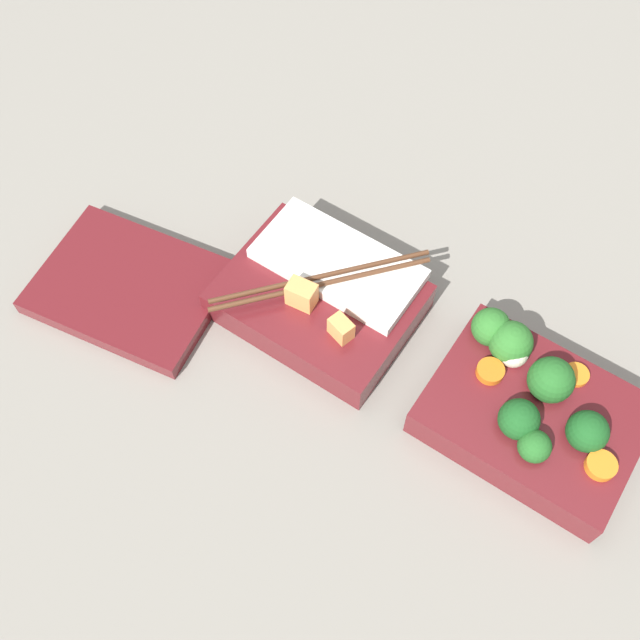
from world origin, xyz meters
TOP-DOWN VIEW (x-y plane):
  - ground_plane at (0.00, 0.00)m, footprint 3.00×3.00m
  - bento_tray_vegetable at (-0.10, -0.01)m, footprint 0.18×0.14m
  - bento_tray_rice at (0.13, -0.01)m, footprint 0.18×0.17m
  - bento_lid at (0.30, 0.09)m, footprint 0.20×0.16m

SIDE VIEW (x-z plane):
  - ground_plane at x=0.00m, z-range 0.00..0.00m
  - bento_lid at x=0.30m, z-range 0.00..0.02m
  - bento_tray_rice at x=0.13m, z-range -0.01..0.05m
  - bento_tray_vegetable at x=-0.10m, z-range -0.01..0.06m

